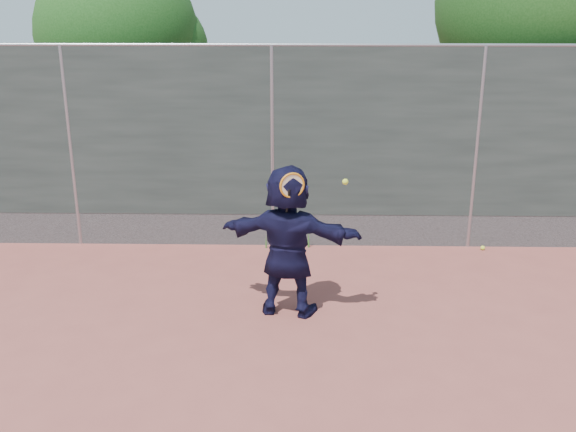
{
  "coord_description": "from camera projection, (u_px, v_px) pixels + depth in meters",
  "views": [
    {
      "loc": [
        0.43,
        -5.8,
        3.51
      ],
      "look_at": [
        0.28,
        1.21,
        1.22
      ],
      "focal_mm": 40.0,
      "sensor_mm": 36.0,
      "label": 1
    }
  ],
  "objects": [
    {
      "name": "player",
      "position": [
        288.0,
        241.0,
        7.48
      ],
      "size": [
        1.77,
        0.88,
        1.82
      ],
      "primitive_type": "imported",
      "rotation": [
        0.0,
        0.0,
        2.93
      ],
      "color": "black",
      "rests_on": "ground"
    },
    {
      "name": "tree_right",
      "position": [
        552.0,
        8.0,
        10.9
      ],
      "size": [
        3.78,
        3.6,
        5.39
      ],
      "color": "#382314",
      "rests_on": "ground"
    },
    {
      "name": "weed_clump",
      "position": [
        292.0,
        239.0,
        9.78
      ],
      "size": [
        0.68,
        0.07,
        0.3
      ],
      "color": "#387226",
      "rests_on": "ground"
    },
    {
      "name": "tree_left",
      "position": [
        127.0,
        39.0,
        11.98
      ],
      "size": [
        3.15,
        3.0,
        4.53
      ],
      "color": "#382314",
      "rests_on": "ground"
    },
    {
      "name": "fence",
      "position": [
        272.0,
        144.0,
        9.45
      ],
      "size": [
        20.0,
        0.06,
        3.03
      ],
      "color": "#38423D",
      "rests_on": "ground"
    },
    {
      "name": "ground",
      "position": [
        258.0,
        364.0,
        6.61
      ],
      "size": [
        80.0,
        80.0,
        0.0
      ],
      "primitive_type": "plane",
      "color": "#9E4C42",
      "rests_on": "ground"
    },
    {
      "name": "swing_action",
      "position": [
        297.0,
        187.0,
        7.07
      ],
      "size": [
        0.76,
        0.15,
        0.51
      ],
      "color": "orange",
      "rests_on": "ground"
    },
    {
      "name": "ball_ground",
      "position": [
        483.0,
        248.0,
        9.71
      ],
      "size": [
        0.07,
        0.07,
        0.07
      ],
      "primitive_type": "sphere",
      "color": "#DDF035",
      "rests_on": "ground"
    }
  ]
}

